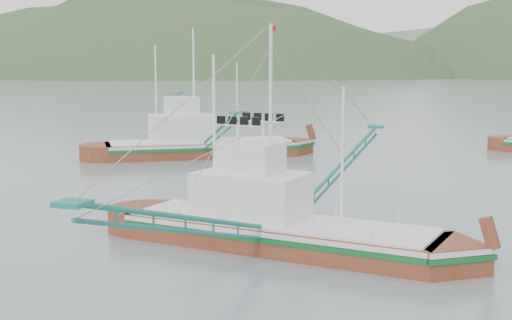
% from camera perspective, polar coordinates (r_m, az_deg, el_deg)
% --- Properties ---
extents(ground, '(1200.00, 1200.00, 0.00)m').
position_cam_1_polar(ground, '(31.65, -3.53, -7.17)').
color(ground, slate).
rests_on(ground, ground).
extents(main_boat, '(14.88, 26.00, 10.60)m').
position_cam_1_polar(main_boat, '(31.63, 1.61, -3.86)').
color(main_boat, maroon).
rests_on(main_boat, ground).
extents(bg_boat_left, '(20.60, 26.67, 11.89)m').
position_cam_1_polar(bg_boat_left, '(61.78, -4.56, 2.58)').
color(bg_boat_left, maroon).
rests_on(bg_boat_left, ground).
extents(headland_left, '(448.00, 308.00, 210.00)m').
position_cam_1_polar(headland_left, '(433.06, -7.51, 6.76)').
color(headland_left, '#304A26').
rests_on(headland_left, ground).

